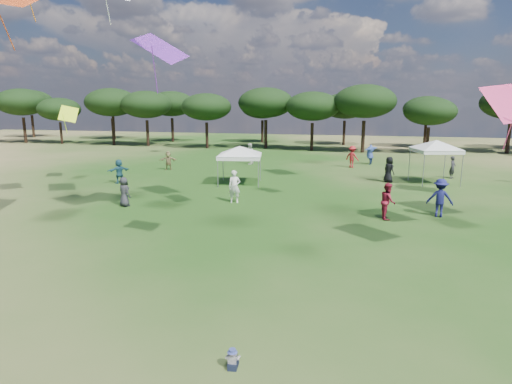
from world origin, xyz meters
TOP-DOWN VIEW (x-y plane):
  - tree_line at (2.39, 47.41)m, footprint 108.78×17.63m
  - tent_left at (-5.07, 22.24)m, footprint 5.73×5.73m
  - tent_right at (8.04, 25.56)m, footprint 5.39×5.39m
  - toddler at (0.50, 1.85)m, footprint 0.32×0.35m
  - festival_crowd at (0.08, 25.47)m, footprint 28.48×21.38m

SIDE VIEW (x-z plane):
  - toddler at x=0.50m, z-range -0.03..0.44m
  - festival_crowd at x=0.08m, z-range -0.06..1.86m
  - tent_left at x=-5.07m, z-range 1.04..3.97m
  - tent_right at x=8.04m, z-range 1.24..4.56m
  - tree_line at x=2.39m, z-range 1.54..9.31m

